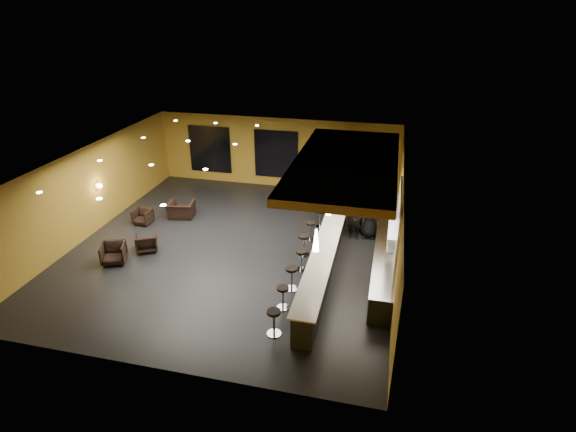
% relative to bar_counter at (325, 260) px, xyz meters
% --- Properties ---
extents(floor, '(12.00, 13.00, 0.10)m').
position_rel_bar_counter_xyz_m(floor, '(-3.65, 1.00, -0.55)').
color(floor, black).
rests_on(floor, ground).
extents(ceiling, '(12.00, 13.00, 0.10)m').
position_rel_bar_counter_xyz_m(ceiling, '(-3.65, 1.00, 3.05)').
color(ceiling, black).
extents(wall_back, '(12.00, 0.10, 3.50)m').
position_rel_bar_counter_xyz_m(wall_back, '(-3.65, 7.55, 1.25)').
color(wall_back, '#A67D25').
rests_on(wall_back, floor).
extents(wall_front, '(12.00, 0.10, 3.50)m').
position_rel_bar_counter_xyz_m(wall_front, '(-3.65, -5.55, 1.25)').
color(wall_front, '#A67D25').
rests_on(wall_front, floor).
extents(wall_left, '(0.10, 13.00, 3.50)m').
position_rel_bar_counter_xyz_m(wall_left, '(-9.70, 1.00, 1.25)').
color(wall_left, '#A67D25').
rests_on(wall_left, floor).
extents(wall_right, '(0.10, 13.00, 3.50)m').
position_rel_bar_counter_xyz_m(wall_right, '(2.40, 1.00, 1.25)').
color(wall_right, '#A67D25').
rests_on(wall_right, floor).
extents(wood_soffit, '(3.60, 8.00, 0.28)m').
position_rel_bar_counter_xyz_m(wood_soffit, '(0.35, 2.00, 2.86)').
color(wood_soffit, '#BA8136').
rests_on(wood_soffit, ceiling).
extents(window_left, '(2.20, 0.06, 2.40)m').
position_rel_bar_counter_xyz_m(window_left, '(-7.15, 7.44, 1.20)').
color(window_left, black).
rests_on(window_left, wall_back).
extents(window_center, '(2.20, 0.06, 2.40)m').
position_rel_bar_counter_xyz_m(window_center, '(-3.65, 7.44, 1.20)').
color(window_center, black).
rests_on(window_center, wall_back).
extents(window_right, '(2.20, 0.06, 2.40)m').
position_rel_bar_counter_xyz_m(window_right, '(-0.65, 7.44, 1.20)').
color(window_right, black).
rests_on(window_right, wall_back).
extents(tile_backsplash, '(0.06, 3.20, 2.40)m').
position_rel_bar_counter_xyz_m(tile_backsplash, '(2.31, 0.00, 1.50)').
color(tile_backsplash, white).
rests_on(tile_backsplash, wall_right).
extents(bar_counter, '(0.60, 8.00, 1.00)m').
position_rel_bar_counter_xyz_m(bar_counter, '(0.00, 0.00, 0.00)').
color(bar_counter, black).
rests_on(bar_counter, floor).
extents(bar_top, '(0.78, 8.10, 0.05)m').
position_rel_bar_counter_xyz_m(bar_top, '(0.00, 0.00, 0.52)').
color(bar_top, silver).
rests_on(bar_top, bar_counter).
extents(prep_counter, '(0.70, 6.00, 0.86)m').
position_rel_bar_counter_xyz_m(prep_counter, '(2.00, 0.50, -0.07)').
color(prep_counter, black).
rests_on(prep_counter, floor).
extents(prep_top, '(0.72, 6.00, 0.03)m').
position_rel_bar_counter_xyz_m(prep_top, '(2.00, 0.50, 0.39)').
color(prep_top, silver).
rests_on(prep_top, prep_counter).
extents(wall_shelf_lower, '(0.30, 1.50, 0.03)m').
position_rel_bar_counter_xyz_m(wall_shelf_lower, '(2.17, -0.20, 1.10)').
color(wall_shelf_lower, silver).
rests_on(wall_shelf_lower, wall_right).
extents(wall_shelf_upper, '(0.30, 1.50, 0.03)m').
position_rel_bar_counter_xyz_m(wall_shelf_upper, '(2.17, -0.20, 1.55)').
color(wall_shelf_upper, silver).
rests_on(wall_shelf_upper, wall_right).
extents(column, '(0.60, 0.60, 3.50)m').
position_rel_bar_counter_xyz_m(column, '(0.00, 4.60, 1.25)').
color(column, '#9B6722').
rests_on(column, floor).
extents(wall_sconce, '(0.22, 0.22, 0.22)m').
position_rel_bar_counter_xyz_m(wall_sconce, '(-9.53, 1.50, 1.30)').
color(wall_sconce, '#FFE5B2').
rests_on(wall_sconce, wall_left).
extents(pendant_0, '(0.20, 0.20, 0.70)m').
position_rel_bar_counter_xyz_m(pendant_0, '(0.00, -2.00, 1.85)').
color(pendant_0, white).
rests_on(pendant_0, wood_soffit).
extents(pendant_1, '(0.20, 0.20, 0.70)m').
position_rel_bar_counter_xyz_m(pendant_1, '(0.00, 0.50, 1.85)').
color(pendant_1, white).
rests_on(pendant_1, wood_soffit).
extents(pendant_2, '(0.20, 0.20, 0.70)m').
position_rel_bar_counter_xyz_m(pendant_2, '(0.00, 3.00, 1.85)').
color(pendant_2, white).
rests_on(pendant_2, wood_soffit).
extents(staff_a, '(0.55, 0.37, 1.49)m').
position_rel_bar_counter_xyz_m(staff_a, '(0.76, 2.76, 0.25)').
color(staff_a, black).
rests_on(staff_a, floor).
extents(staff_b, '(0.82, 0.66, 1.61)m').
position_rel_bar_counter_xyz_m(staff_b, '(0.86, 3.29, 0.30)').
color(staff_b, black).
rests_on(staff_b, floor).
extents(staff_c, '(0.92, 0.61, 1.86)m').
position_rel_bar_counter_xyz_m(staff_c, '(1.34, 2.98, 0.43)').
color(staff_c, black).
rests_on(staff_c, floor).
extents(armchair_a, '(1.07, 1.08, 0.76)m').
position_rel_bar_counter_xyz_m(armchair_a, '(-7.50, -1.07, -0.12)').
color(armchair_a, black).
rests_on(armchair_a, floor).
extents(armchair_b, '(1.05, 1.06, 0.71)m').
position_rel_bar_counter_xyz_m(armchair_b, '(-6.81, -0.01, -0.14)').
color(armchair_b, black).
rests_on(armchair_b, floor).
extents(armchair_c, '(0.73, 0.75, 0.65)m').
position_rel_bar_counter_xyz_m(armchair_c, '(-8.10, 2.02, -0.17)').
color(armchair_c, black).
rests_on(armchair_c, floor).
extents(armchair_d, '(1.25, 1.14, 0.71)m').
position_rel_bar_counter_xyz_m(armchair_d, '(-6.79, 2.98, -0.14)').
color(armchair_d, black).
rests_on(armchair_d, floor).
extents(bar_stool_0, '(0.41, 0.41, 0.82)m').
position_rel_bar_counter_xyz_m(bar_stool_0, '(-0.88, -3.52, 0.02)').
color(bar_stool_0, silver).
rests_on(bar_stool_0, floor).
extents(bar_stool_1, '(0.39, 0.39, 0.77)m').
position_rel_bar_counter_xyz_m(bar_stool_1, '(-0.92, -2.29, -0.01)').
color(bar_stool_1, silver).
rests_on(bar_stool_1, floor).
extents(bar_stool_2, '(0.42, 0.42, 0.82)m').
position_rel_bar_counter_xyz_m(bar_stool_2, '(-0.88, -1.25, 0.03)').
color(bar_stool_2, silver).
rests_on(bar_stool_2, floor).
extents(bar_stool_3, '(0.40, 0.40, 0.79)m').
position_rel_bar_counter_xyz_m(bar_stool_3, '(-0.81, -0.06, 0.01)').
color(bar_stool_3, silver).
rests_on(bar_stool_3, floor).
extents(bar_stool_4, '(0.42, 0.42, 0.84)m').
position_rel_bar_counter_xyz_m(bar_stool_4, '(-0.94, 0.98, 0.04)').
color(bar_stool_4, silver).
rests_on(bar_stool_4, floor).
extents(bar_stool_5, '(0.39, 0.39, 0.78)m').
position_rel_bar_counter_xyz_m(bar_stool_5, '(-0.91, 2.21, -0.00)').
color(bar_stool_5, silver).
rests_on(bar_stool_5, floor).
extents(bar_stool_6, '(0.37, 0.37, 0.73)m').
position_rel_bar_counter_xyz_m(bar_stool_6, '(-0.72, 3.42, -0.03)').
color(bar_stool_6, silver).
rests_on(bar_stool_6, floor).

